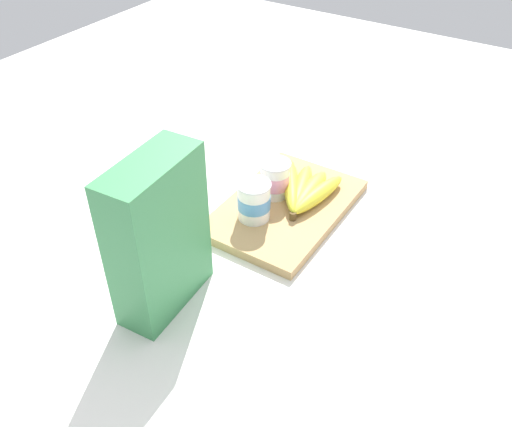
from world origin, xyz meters
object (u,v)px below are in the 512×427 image
Objects in this scene: cereal_box at (159,237)px; yogurt_cup_front at (254,201)px; yogurt_cup_back at (275,179)px; cutting_board at (285,208)px; banana_bunch at (304,190)px.

cereal_box is 3.44× the size of yogurt_cup_front.
yogurt_cup_front is 0.09m from yogurt_cup_back.
cutting_board is 4.34× the size of yogurt_cup_back.
cutting_board is at bearing 167.25° from cereal_box.
yogurt_cup_front is (-0.07, 0.03, 0.05)m from cutting_board.
yogurt_cup_back is (0.02, 0.04, 0.05)m from cutting_board.
yogurt_cup_back is at bearing 114.90° from banana_bunch.
yogurt_cup_front is at bearing 156.34° from cutting_board.
yogurt_cup_front reaches higher than banana_bunch.
yogurt_cup_front is at bearing -176.47° from yogurt_cup_back.
cereal_box is 0.39m from banana_bunch.
cutting_board is 1.91× the size of banana_bunch.
yogurt_cup_back is (0.34, -0.01, -0.08)m from cereal_box.
cutting_board is at bearing -23.66° from yogurt_cup_front.
cereal_box is at bearing 175.62° from yogurt_cup_front.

